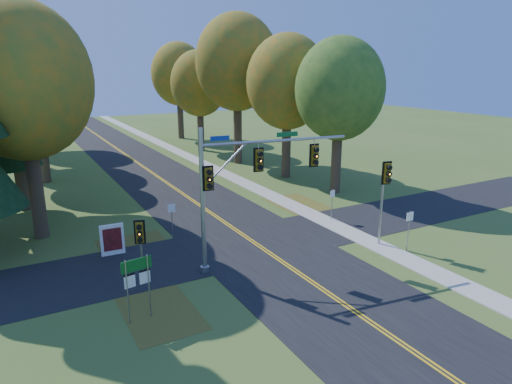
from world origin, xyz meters
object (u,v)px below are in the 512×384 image
route_sign_cluster (137,276)px  info_kiosk (112,240)px  traffic_mast (241,179)px  east_signal_pole (385,182)px

route_sign_cluster → info_kiosk: route_sign_cluster is taller
traffic_mast → east_signal_pole: size_ratio=1.60×
route_sign_cluster → info_kiosk: bearing=76.7°
route_sign_cluster → east_signal_pole: bearing=-4.8°
east_signal_pole → info_kiosk: 15.92m
traffic_mast → info_kiosk: 8.50m
info_kiosk → traffic_mast: bearing=-38.5°
east_signal_pole → info_kiosk: bearing=168.3°
east_signal_pole → route_sign_cluster: (-14.79, -1.22, -1.90)m
route_sign_cluster → info_kiosk: size_ratio=1.57×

